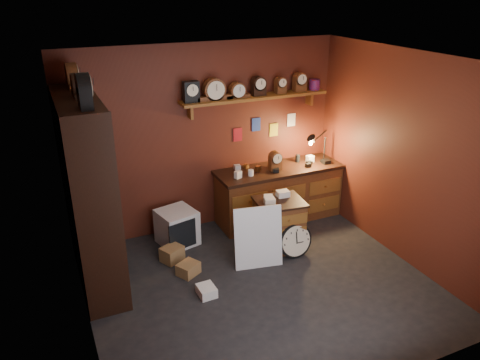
% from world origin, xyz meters
% --- Properties ---
extents(floor, '(4.00, 4.00, 0.00)m').
position_xyz_m(floor, '(0.00, 0.00, 0.00)').
color(floor, black).
rests_on(floor, ground).
extents(room_shell, '(4.02, 3.62, 2.71)m').
position_xyz_m(room_shell, '(0.04, 0.11, 1.72)').
color(room_shell, '#552114').
rests_on(room_shell, ground).
extents(shelving_unit, '(0.47, 1.60, 2.58)m').
position_xyz_m(shelving_unit, '(-1.79, 0.98, 1.25)').
color(shelving_unit, black).
rests_on(shelving_unit, ground).
extents(workbench, '(1.96, 0.66, 1.36)m').
position_xyz_m(workbench, '(1.04, 1.47, 0.47)').
color(workbench, brown).
rests_on(workbench, ground).
extents(low_cabinet, '(0.69, 0.61, 0.82)m').
position_xyz_m(low_cabinet, '(0.62, 0.70, 0.40)').
color(low_cabinet, brown).
rests_on(low_cabinet, ground).
extents(big_round_clock, '(0.48, 0.16, 0.48)m').
position_xyz_m(big_round_clock, '(0.72, 0.42, 0.23)').
color(big_round_clock, black).
rests_on(big_round_clock, ground).
extents(white_panel, '(0.65, 0.29, 0.83)m').
position_xyz_m(white_panel, '(0.17, 0.43, 0.00)').
color(white_panel, silver).
rests_on(white_panel, ground).
extents(mini_fridge, '(0.58, 0.60, 0.50)m').
position_xyz_m(mini_fridge, '(-0.62, 1.39, 0.25)').
color(mini_fridge, silver).
rests_on(mini_fridge, ground).
extents(floor_box_a, '(0.33, 0.31, 0.16)m').
position_xyz_m(floor_box_a, '(-0.73, 0.60, 0.08)').
color(floor_box_a, '#9D7344').
rests_on(floor_box_a, ground).
extents(floor_box_b, '(0.20, 0.24, 0.12)m').
position_xyz_m(floor_box_b, '(-0.67, 0.10, 0.06)').
color(floor_box_b, white).
rests_on(floor_box_b, ground).
extents(floor_box_c, '(0.34, 0.32, 0.20)m').
position_xyz_m(floor_box_c, '(-0.82, 0.99, 0.10)').
color(floor_box_c, '#9D7344').
rests_on(floor_box_c, ground).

